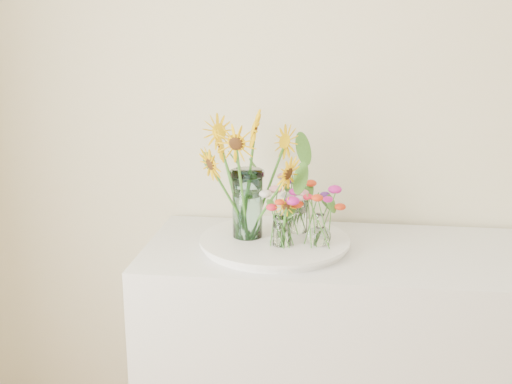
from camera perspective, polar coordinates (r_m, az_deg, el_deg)
counter at (r=2.40m, az=7.95°, el=-15.22°), size 1.40×0.60×0.90m
tray at (r=2.20m, az=1.66°, el=-4.57°), size 0.49×0.49×0.02m
mason_jar at (r=2.18m, az=-0.77°, el=-1.09°), size 0.13×0.13×0.24m
sunflower_bouquet at (r=2.16m, az=-0.78°, el=1.48°), size 0.77×0.77×0.44m
small_vase_a at (r=2.12m, az=2.33°, el=-3.47°), size 0.08×0.08×0.11m
wildflower_posy_a at (r=2.11m, az=2.35°, el=-2.32°), size 0.19×0.19×0.20m
small_vase_b at (r=2.14m, az=5.68°, el=-3.36°), size 0.09×0.09×0.11m
wildflower_posy_b at (r=2.12m, az=5.71°, el=-2.21°), size 0.21×0.21×0.20m
small_vase_c at (r=2.26m, az=3.71°, el=-2.12°), size 0.08×0.08×0.12m
wildflower_posy_c at (r=2.24m, az=3.73°, el=-1.02°), size 0.19×0.19×0.21m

